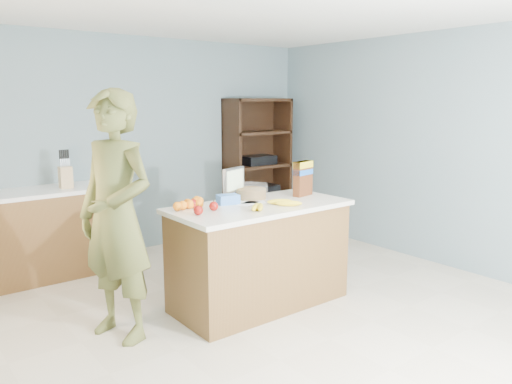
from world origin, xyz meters
TOP-DOWN VIEW (x-y plane):
  - floor at (0.00, 0.00)m, footprint 4.50×5.00m
  - walls at (0.00, 0.00)m, footprint 4.52×5.02m
  - counter_peninsula at (0.00, 0.30)m, footprint 1.56×0.76m
  - back_cabinet at (-1.20, 2.20)m, footprint 1.24×0.62m
  - shelving_unit at (1.55, 2.35)m, footprint 0.90×0.40m
  - person at (-1.21, 0.48)m, footprint 0.66×0.79m
  - knife_block at (-1.05, 2.13)m, footprint 0.12×0.10m
  - envelopes at (-0.03, 0.39)m, footprint 0.30×0.21m
  - bananas at (-0.00, 0.14)m, footprint 0.51×0.27m
  - apples at (-0.53, 0.37)m, footprint 0.25×0.32m
  - oranges at (-0.53, 0.54)m, footprint 0.33×0.21m
  - blue_carton at (-0.20, 0.48)m, footprint 0.20×0.16m
  - salad_bowl at (0.10, 0.55)m, footprint 0.30×0.30m
  - tv at (-0.03, 0.64)m, footprint 0.28×0.12m
  - cereal_box at (0.56, 0.36)m, footprint 0.23×0.12m

SIDE VIEW (x-z plane):
  - floor at x=0.00m, z-range -0.01..0.01m
  - counter_peninsula at x=0.00m, z-range -0.03..0.87m
  - back_cabinet at x=-1.20m, z-range 0.00..0.90m
  - shelving_unit at x=1.55m, z-range -0.04..1.76m
  - envelopes at x=-0.03m, z-range 0.90..0.90m
  - bananas at x=0.00m, z-range 0.90..0.95m
  - person at x=-1.21m, z-range 0.00..1.87m
  - oranges at x=-0.53m, z-range 0.90..0.97m
  - apples at x=-0.53m, z-range 0.90..0.98m
  - blue_carton at x=-0.20m, z-range 0.90..0.98m
  - salad_bowl at x=0.10m, z-range 0.89..1.02m
  - knife_block at x=-1.05m, z-range 0.86..1.17m
  - tv at x=-0.03m, z-range 0.92..1.20m
  - cereal_box at x=0.56m, z-range 0.93..1.25m
  - walls at x=0.00m, z-range 0.40..2.91m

